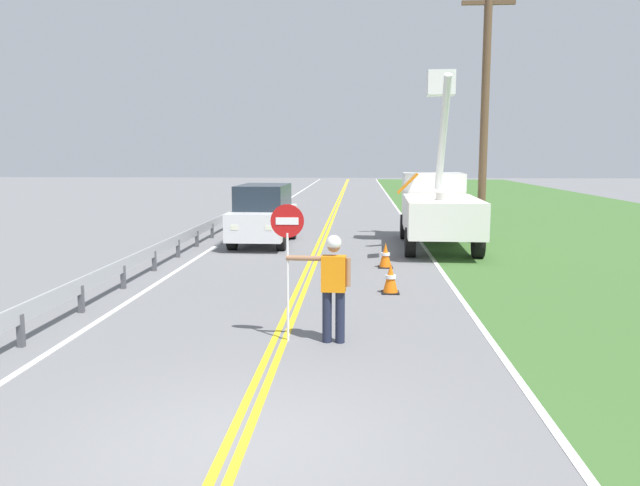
# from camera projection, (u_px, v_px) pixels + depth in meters

# --- Properties ---
(ground_plane) EXTENTS (160.00, 160.00, 0.00)m
(ground_plane) POSITION_uv_depth(u_px,v_px,m) (235.00, 445.00, 6.89)
(ground_plane) COLOR slate
(grass_verge_right) EXTENTS (16.00, 110.00, 0.01)m
(grass_verge_right) POSITION_uv_depth(u_px,v_px,m) (608.00, 231.00, 25.96)
(grass_verge_right) COLOR #3D662D
(grass_verge_right) RESTS_ON ground
(centerline_yellow_left) EXTENTS (0.11, 110.00, 0.01)m
(centerline_yellow_left) POSITION_uv_depth(u_px,v_px,m) (324.00, 229.00, 26.66)
(centerline_yellow_left) COLOR yellow
(centerline_yellow_left) RESTS_ON ground
(centerline_yellow_right) EXTENTS (0.11, 110.00, 0.01)m
(centerline_yellow_right) POSITION_uv_depth(u_px,v_px,m) (329.00, 229.00, 26.65)
(centerline_yellow_right) COLOR yellow
(centerline_yellow_right) RESTS_ON ground
(edge_line_right) EXTENTS (0.12, 110.00, 0.01)m
(edge_line_right) POSITION_uv_depth(u_px,v_px,m) (412.00, 230.00, 26.44)
(edge_line_right) COLOR silver
(edge_line_right) RESTS_ON ground
(edge_line_left) EXTENTS (0.12, 110.00, 0.01)m
(edge_line_left) POSITION_uv_depth(u_px,v_px,m) (242.00, 229.00, 26.87)
(edge_line_left) COLOR silver
(edge_line_left) RESTS_ON ground
(flagger_worker) EXTENTS (1.09, 0.27, 1.83)m
(flagger_worker) POSITION_uv_depth(u_px,v_px,m) (333.00, 281.00, 10.51)
(flagger_worker) COLOR #1E2338
(flagger_worker) RESTS_ON ground
(stop_sign_paddle) EXTENTS (0.56, 0.04, 2.33)m
(stop_sign_paddle) POSITION_uv_depth(u_px,v_px,m) (287.00, 241.00, 10.52)
(stop_sign_paddle) COLOR silver
(stop_sign_paddle) RESTS_ON ground
(utility_bucket_truck) EXTENTS (2.85, 6.87, 5.91)m
(utility_bucket_truck) POSITION_uv_depth(u_px,v_px,m) (437.00, 205.00, 21.73)
(utility_bucket_truck) COLOR white
(utility_bucket_truck) RESTS_ON ground
(oncoming_suv_nearest) EXTENTS (1.99, 4.64, 2.10)m
(oncoming_suv_nearest) POSITION_uv_depth(u_px,v_px,m) (264.00, 214.00, 22.17)
(oncoming_suv_nearest) COLOR silver
(oncoming_suv_nearest) RESTS_ON ground
(utility_pole_near) EXTENTS (1.80, 0.28, 8.85)m
(utility_pole_near) POSITION_uv_depth(u_px,v_px,m) (485.00, 112.00, 21.90)
(utility_pole_near) COLOR brown
(utility_pole_near) RESTS_ON ground
(traffic_cone_lead) EXTENTS (0.40, 0.40, 0.70)m
(traffic_cone_lead) POSITION_uv_depth(u_px,v_px,m) (391.00, 279.00, 14.38)
(traffic_cone_lead) COLOR orange
(traffic_cone_lead) RESTS_ON ground
(traffic_cone_mid) EXTENTS (0.40, 0.40, 0.70)m
(traffic_cone_mid) POSITION_uv_depth(u_px,v_px,m) (385.00, 256.00, 17.65)
(traffic_cone_mid) COLOR orange
(traffic_cone_mid) RESTS_ON ground
(guardrail_left_shoulder) EXTENTS (0.10, 32.00, 0.71)m
(guardrail_left_shoulder) POSITION_uv_depth(u_px,v_px,m) (205.00, 228.00, 22.75)
(guardrail_left_shoulder) COLOR #9EA0A3
(guardrail_left_shoulder) RESTS_ON ground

